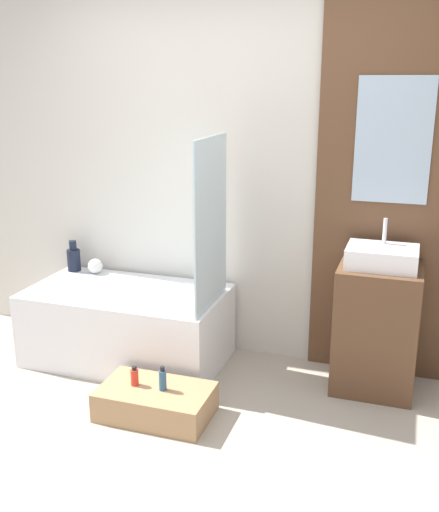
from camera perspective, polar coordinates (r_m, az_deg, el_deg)
name	(u,v)px	position (r m, az deg, el deg)	size (l,w,h in m)	color
ground_plane	(144,478)	(3.15, -7.22, -20.24)	(12.00, 12.00, 0.00)	#A39989
wall_tiled_back	(239,169)	(4.04, 1.87, 8.29)	(4.20, 0.06, 2.60)	beige
wall_wood_accent	(390,175)	(3.83, 15.97, 7.39)	(0.90, 0.04, 2.60)	brown
bathtub	(128,325)	(4.19, -8.74, -6.47)	(1.33, 0.74, 0.51)	white
glass_shower_screen	(211,224)	(3.65, -0.82, 3.09)	(0.01, 0.57, 1.05)	silver
wooden_step_bench	(156,402)	(3.58, -6.10, -13.64)	(0.64, 0.39, 0.17)	#A87F56
vanity_cabinet	(376,328)	(3.84, 14.70, -6.69)	(0.49, 0.44, 0.80)	brown
sink	(382,257)	(3.69, 15.22, -0.08)	(0.41, 0.31, 0.28)	white
vase_tall_dark	(74,258)	(4.57, -13.71, -0.23)	(0.10, 0.10, 0.23)	black
vase_round_light	(95,266)	(4.48, -11.75, -0.95)	(0.11, 0.11, 0.11)	silver
bottle_soap_primary	(135,377)	(3.56, -8.09, -11.31)	(0.05, 0.05, 0.12)	red
bottle_soap_secondary	(163,380)	(3.49, -5.44, -11.63)	(0.04, 0.04, 0.14)	#2D567A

